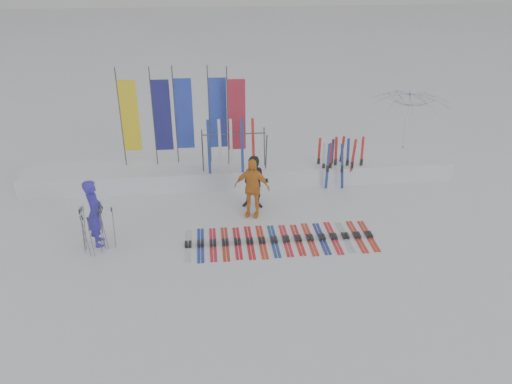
{
  "coord_description": "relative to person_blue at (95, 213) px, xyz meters",
  "views": [
    {
      "loc": [
        -1.07,
        -10.62,
        7.02
      ],
      "look_at": [
        0.2,
        1.6,
        1.0
      ],
      "focal_mm": 35.0,
      "sensor_mm": 36.0,
      "label": 1
    }
  ],
  "objects": [
    {
      "name": "person_blue",
      "position": [
        0.0,
        0.0,
        0.0
      ],
      "size": [
        0.54,
        0.73,
        1.83
      ],
      "primitive_type": "imported",
      "rotation": [
        0.0,
        0.0,
        1.73
      ],
      "color": "#261DAD",
      "rests_on": "ground"
    },
    {
      "name": "pole_cluster",
      "position": [
        0.03,
        -0.31,
        -0.31
      ],
      "size": [
        0.85,
        0.82,
        1.25
      ],
      "color": "#595B60",
      "rests_on": "ground"
    },
    {
      "name": "snow_bank",
      "position": [
        4.02,
        3.6,
        -0.62
      ],
      "size": [
        14.0,
        1.6,
        0.6
      ],
      "primitive_type": "cube",
      "color": "white",
      "rests_on": "ground"
    },
    {
      "name": "ground",
      "position": [
        4.02,
        -1.0,
        -0.92
      ],
      "size": [
        120.0,
        120.0,
        0.0
      ],
      "primitive_type": "plane",
      "color": "white",
      "rests_on": "ground"
    },
    {
      "name": "ski_rack",
      "position": [
        3.79,
        3.2,
        0.47
      ],
      "size": [
        2.04,
        0.8,
        1.23
      ],
      "color": "#383A3F",
      "rests_on": "ground"
    },
    {
      "name": "upright_skis",
      "position": [
        7.15,
        3.02,
        -0.15
      ],
      "size": [
        1.45,
        0.85,
        1.63
      ],
      "color": "navy",
      "rests_on": "ground"
    },
    {
      "name": "person_yellow",
      "position": [
        4.16,
        1.13,
        -0.04
      ],
      "size": [
        1.11,
        0.73,
        1.76
      ],
      "primitive_type": "imported",
      "rotation": [
        0.0,
        0.0,
        -0.32
      ],
      "color": "orange",
      "rests_on": "ground"
    },
    {
      "name": "tent_canopy",
      "position": [
        10.19,
        4.94,
        0.36
      ],
      "size": [
        3.64,
        3.67,
        2.56
      ],
      "primitive_type": "imported",
      "rotation": [
        0.0,
        0.0,
        0.38
      ],
      "color": "white",
      "rests_on": "ground"
    },
    {
      "name": "person_black",
      "position": [
        4.31,
        1.61,
        -0.1
      ],
      "size": [
        0.89,
        0.76,
        1.63
      ],
      "primitive_type": "imported",
      "rotation": [
        0.0,
        0.0,
        -0.19
      ],
      "color": "black",
      "rests_on": "ground"
    },
    {
      "name": "feather_flags",
      "position": [
        2.3,
        3.85,
        1.33
      ],
      "size": [
        3.95,
        0.31,
        3.2
      ],
      "color": "#383A3F",
      "rests_on": "ground"
    },
    {
      "name": "ski_row",
      "position": [
        4.75,
        -0.38,
        -0.88
      ],
      "size": [
        5.03,
        1.69,
        0.07
      ],
      "color": "silver",
      "rests_on": "ground"
    }
  ]
}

